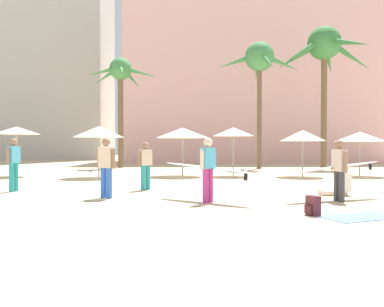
{
  "coord_description": "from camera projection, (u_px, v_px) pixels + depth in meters",
  "views": [
    {
      "loc": [
        -0.07,
        -6.23,
        1.47
      ],
      "look_at": [
        0.17,
        7.79,
        1.22
      ],
      "focal_mm": 36.5,
      "sensor_mm": 36.0,
      "label": 1
    }
  ],
  "objects": [
    {
      "name": "backpack",
      "position": [
        313.0,
        206.0,
        8.31
      ],
      "size": [
        0.31,
        0.34,
        0.42
      ],
      "rotation": [
        0.0,
        0.0,
        3.5
      ],
      "color": "#55262C",
      "rests_on": "ground"
    },
    {
      "name": "person_mid_center",
      "position": [
        340.0,
        184.0,
        11.76
      ],
      "size": [
        0.93,
        0.48,
        0.94
      ],
      "rotation": [
        0.0,
        0.0,
        3.26
      ],
      "color": "beige",
      "rests_on": "ground"
    },
    {
      "name": "beach_towel",
      "position": [
        360.0,
        217.0,
        8.1
      ],
      "size": [
        1.83,
        1.4,
        0.01
      ],
      "primitive_type": "cube",
      "rotation": [
        0.0,
        0.0,
        0.37
      ],
      "color": "#6684E0",
      "rests_on": "ground"
    },
    {
      "name": "person_far_left",
      "position": [
        208.0,
        167.0,
        10.3
      ],
      "size": [
        2.55,
        2.16,
        1.7
      ],
      "rotation": [
        0.0,
        0.0,
        2.45
      ],
      "color": "#B7337F",
      "rests_on": "ground"
    },
    {
      "name": "hotel_pink",
      "position": [
        250.0,
        88.0,
        38.08
      ],
      "size": [
        23.51,
        8.44,
        14.44
      ],
      "primitive_type": "cube",
      "color": "beige",
      "rests_on": "ground"
    },
    {
      "name": "palm_tree_center",
      "position": [
        324.0,
        51.0,
        26.51
      ],
      "size": [
        6.81,
        6.9,
        9.62
      ],
      "color": "brown",
      "rests_on": "ground"
    },
    {
      "name": "cafe_umbrella_0",
      "position": [
        303.0,
        136.0,
        18.92
      ],
      "size": [
        2.2,
        2.2,
        2.27
      ],
      "color": "gray",
      "rests_on": "ground"
    },
    {
      "name": "cafe_umbrella_1",
      "position": [
        17.0,
        130.0,
        19.12
      ],
      "size": [
        2.21,
        2.21,
        2.45
      ],
      "color": "gray",
      "rests_on": "ground"
    },
    {
      "name": "person_near_left",
      "position": [
        106.0,
        165.0,
        11.04
      ],
      "size": [
        0.59,
        0.37,
        1.71
      ],
      "rotation": [
        0.0,
        0.0,
        4.28
      ],
      "color": "blue",
      "rests_on": "ground"
    },
    {
      "name": "cafe_umbrella_5",
      "position": [
        233.0,
        132.0,
        19.42
      ],
      "size": [
        2.06,
        2.06,
        2.42
      ],
      "color": "gray",
      "rests_on": "ground"
    },
    {
      "name": "cafe_umbrella_2",
      "position": [
        99.0,
        132.0,
        18.44
      ],
      "size": [
        2.38,
        2.38,
        2.43
      ],
      "color": "gray",
      "rests_on": "ground"
    },
    {
      "name": "person_mid_left",
      "position": [
        145.0,
        164.0,
        13.18
      ],
      "size": [
        0.52,
        0.47,
        1.62
      ],
      "rotation": [
        0.0,
        0.0,
        5.43
      ],
      "color": "teal",
      "rests_on": "ground"
    },
    {
      "name": "hotel_tower_gray",
      "position": [
        50.0,
        13.0,
        45.63
      ],
      "size": [
        13.44,
        8.65,
        34.14
      ],
      "primitive_type": "cube",
      "color": "#BCB7AD",
      "rests_on": "ground"
    },
    {
      "name": "palm_tree_left",
      "position": [
        260.0,
        62.0,
        25.81
      ],
      "size": [
        5.57,
        5.26,
        8.38
      ],
      "color": "brown",
      "rests_on": "ground"
    },
    {
      "name": "person_near_right",
      "position": [
        337.0,
        167.0,
        10.56
      ],
      "size": [
        3.1,
        1.46,
        1.65
      ],
      "rotation": [
        0.0,
        0.0,
        3.4
      ],
      "color": "#3D3D42",
      "rests_on": "ground"
    },
    {
      "name": "ground",
      "position": [
        190.0,
        238.0,
        6.25
      ],
      "size": [
        120.0,
        120.0,
        0.0
      ],
      "primitive_type": "plane",
      "color": "#C6B28C"
    },
    {
      "name": "cafe_umbrella_3",
      "position": [
        360.0,
        137.0,
        19.29
      ],
      "size": [
        2.4,
        2.4,
        2.2
      ],
      "color": "gray",
      "rests_on": "ground"
    },
    {
      "name": "cafe_umbrella_4",
      "position": [
        183.0,
        133.0,
        19.4
      ],
      "size": [
        2.66,
        2.66,
        2.41
      ],
      "color": "gray",
      "rests_on": "ground"
    },
    {
      "name": "person_far_right",
      "position": [
        14.0,
        162.0,
        12.68
      ],
      "size": [
        0.32,
        0.61,
        1.74
      ],
      "rotation": [
        0.0,
        0.0,
        6.02
      ],
      "color": "teal",
      "rests_on": "ground"
    },
    {
      "name": "palm_tree_far_left",
      "position": [
        120.0,
        79.0,
        27.06
      ],
      "size": [
        4.76,
        4.69,
        7.63
      ],
      "color": "brown",
      "rests_on": "ground"
    }
  ]
}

